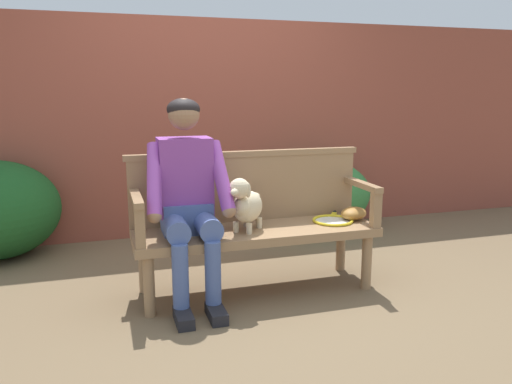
{
  "coord_description": "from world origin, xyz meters",
  "views": [
    {
      "loc": [
        -0.97,
        -3.16,
        1.37
      ],
      "look_at": [
        0.0,
        0.0,
        0.7
      ],
      "focal_mm": 35.41,
      "sensor_mm": 36.0,
      "label": 1
    }
  ],
  "objects_px": {
    "tennis_racket": "(333,219)",
    "baseball_glove": "(354,213)",
    "dog_on_bench": "(246,204)",
    "garden_bench": "(256,236)",
    "person_seated": "(188,193)"
  },
  "relations": [
    {
      "from": "garden_bench",
      "to": "person_seated",
      "type": "distance_m",
      "value": 0.57
    },
    {
      "from": "tennis_racket",
      "to": "dog_on_bench",
      "type": "bearing_deg",
      "value": -173.19
    },
    {
      "from": "person_seated",
      "to": "tennis_racket",
      "type": "xyz_separation_m",
      "value": [
        1.05,
        0.04,
        -0.26
      ]
    },
    {
      "from": "dog_on_bench",
      "to": "tennis_racket",
      "type": "xyz_separation_m",
      "value": [
        0.67,
        0.08,
        -0.18
      ]
    },
    {
      "from": "baseball_glove",
      "to": "dog_on_bench",
      "type": "bearing_deg",
      "value": 148.42
    },
    {
      "from": "person_seated",
      "to": "baseball_glove",
      "type": "bearing_deg",
      "value": 1.35
    },
    {
      "from": "person_seated",
      "to": "tennis_racket",
      "type": "bearing_deg",
      "value": 2.37
    },
    {
      "from": "garden_bench",
      "to": "dog_on_bench",
      "type": "xyz_separation_m",
      "value": [
        -0.09,
        -0.05,
        0.24
      ]
    },
    {
      "from": "person_seated",
      "to": "tennis_racket",
      "type": "relative_size",
      "value": 2.33
    },
    {
      "from": "garden_bench",
      "to": "tennis_racket",
      "type": "distance_m",
      "value": 0.59
    },
    {
      "from": "dog_on_bench",
      "to": "tennis_racket",
      "type": "bearing_deg",
      "value": 6.81
    },
    {
      "from": "tennis_racket",
      "to": "baseball_glove",
      "type": "height_order",
      "value": "baseball_glove"
    },
    {
      "from": "tennis_racket",
      "to": "baseball_glove",
      "type": "distance_m",
      "value": 0.16
    },
    {
      "from": "tennis_racket",
      "to": "baseball_glove",
      "type": "bearing_deg",
      "value": -5.43
    },
    {
      "from": "dog_on_bench",
      "to": "baseball_glove",
      "type": "bearing_deg",
      "value": 4.51
    }
  ]
}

